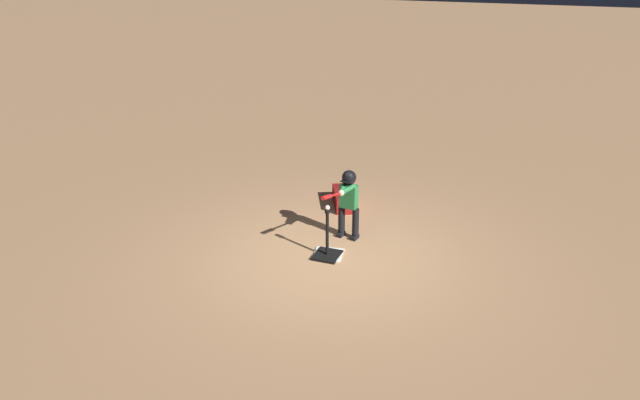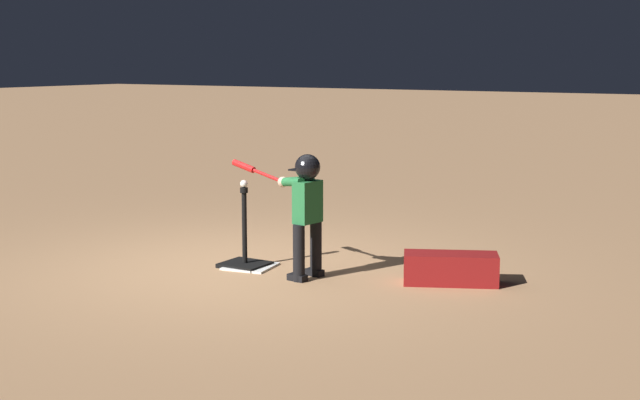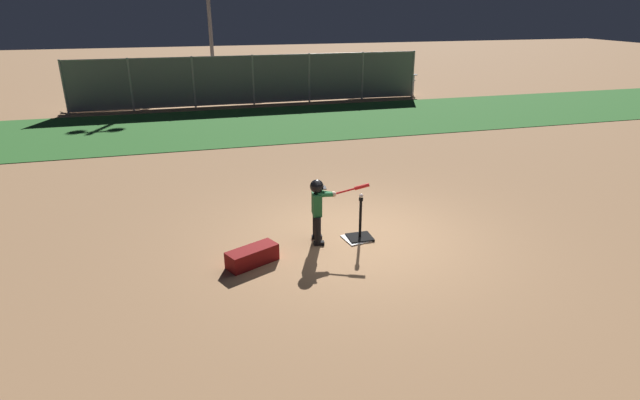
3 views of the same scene
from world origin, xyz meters
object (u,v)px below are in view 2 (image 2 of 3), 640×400
object	(u,v)px
baseball	(244,184)
equipment_bag	(451,269)
batter_child	(304,200)
batting_tee	(245,255)

from	to	relation	value
baseball	equipment_bag	world-z (taller)	baseball
batter_child	equipment_bag	bearing A→B (deg)	-157.90
batter_child	baseball	size ratio (longest dim) A/B	15.60
batter_child	equipment_bag	size ratio (longest dim) A/B	1.37
batting_tee	equipment_bag	distance (m)	2.02
batter_child	equipment_bag	xyz separation A→B (m)	(-1.24, -0.50, -0.59)
baseball	equipment_bag	bearing A→B (deg)	-167.81
equipment_bag	baseball	bearing A→B (deg)	-13.22
batter_child	batting_tee	bearing A→B (deg)	-5.94
batting_tee	baseball	xyz separation A→B (m)	(0.00, 0.00, 0.70)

